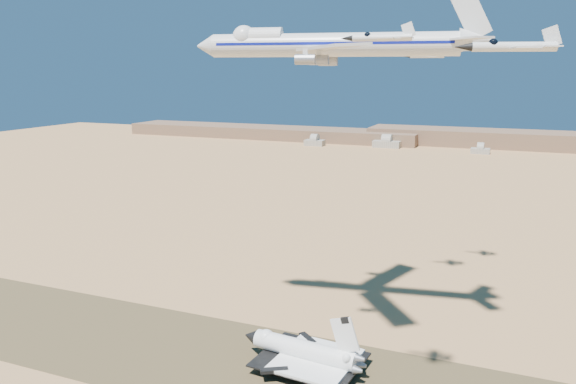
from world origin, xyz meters
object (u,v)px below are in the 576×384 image
at_px(chase_jet_e, 469,49).
at_px(carrier_747, 323,45).
at_px(crew_a, 306,383).
at_px(shuttle, 304,352).
at_px(chase_jet_d, 426,56).
at_px(chase_jet_b, 512,46).
at_px(chase_jet_a, 380,38).

bearing_deg(chase_jet_e, carrier_747, -125.29).
distance_m(crew_a, chase_jet_e, 131.70).
xyz_separation_m(crew_a, chase_jet_e, (29.13, 90.60, 91.05)).
bearing_deg(crew_a, carrier_747, 16.42).
relative_size(shuttle, chase_jet_e, 2.66).
bearing_deg(carrier_747, chase_jet_d, 52.92).
distance_m(chase_jet_b, chase_jet_d, 107.13).
distance_m(shuttle, carrier_747, 88.58).
bearing_deg(chase_jet_d, carrier_747, -131.02).
relative_size(chase_jet_d, chase_jet_e, 0.99).
relative_size(carrier_747, chase_jet_d, 5.94).
relative_size(carrier_747, chase_jet_e, 5.90).
bearing_deg(chase_jet_a, chase_jet_b, -33.58).
height_order(chase_jet_b, chase_jet_e, chase_jet_e).
height_order(carrier_747, crew_a, carrier_747).
bearing_deg(carrier_747, chase_jet_b, -58.69).
distance_m(chase_jet_a, chase_jet_e, 108.18).
relative_size(shuttle, chase_jet_b, 2.37).
relative_size(shuttle, chase_jet_a, 2.60).
distance_m(shuttle, crew_a, 10.50).
xyz_separation_m(chase_jet_a, chase_jet_e, (7.76, 107.89, 1.33)).
height_order(crew_a, chase_jet_d, chase_jet_d).
distance_m(shuttle, chase_jet_b, 104.63).
xyz_separation_m(shuttle, carrier_747, (-1.87, 19.40, 86.41)).
bearing_deg(chase_jet_d, chase_jet_a, -100.80).
bearing_deg(chase_jet_b, crew_a, 129.89).
xyz_separation_m(chase_jet_d, chase_jet_e, (12.51, 18.54, 2.74)).
relative_size(chase_jet_a, chase_jet_b, 0.91).
distance_m(crew_a, chase_jet_a, 93.84).
distance_m(shuttle, chase_jet_d, 107.29).
bearing_deg(shuttle, chase_jet_b, -32.98).
distance_m(chase_jet_b, chase_jet_e, 122.81).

